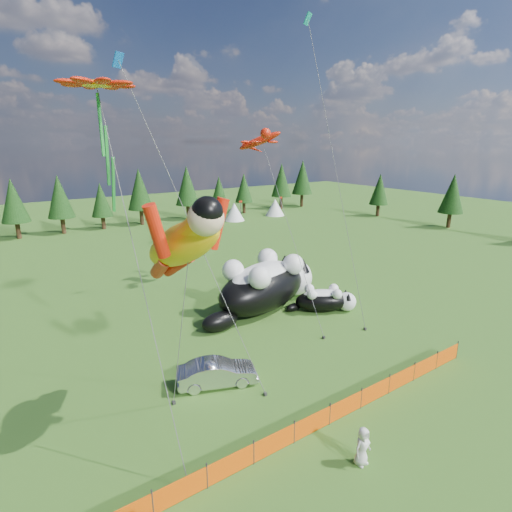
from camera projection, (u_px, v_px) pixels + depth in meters
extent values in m
plane|color=#13380A|center=(271.00, 398.00, 19.42)|extent=(160.00, 160.00, 0.00)
cylinder|color=#262626|center=(153.00, 503.00, 13.12)|extent=(0.06, 0.06, 1.10)
cylinder|color=#262626|center=(207.00, 476.00, 14.19)|extent=(0.06, 0.06, 1.10)
cylinder|color=#262626|center=(254.00, 452.00, 15.27)|extent=(0.06, 0.06, 1.10)
cylinder|color=#262626|center=(294.00, 432.00, 16.34)|extent=(0.06, 0.06, 1.10)
cylinder|color=#262626|center=(330.00, 414.00, 17.42)|extent=(0.06, 0.06, 1.10)
cylinder|color=#262626|center=(361.00, 398.00, 18.50)|extent=(0.06, 0.06, 1.10)
cylinder|color=#262626|center=(389.00, 384.00, 19.57)|extent=(0.06, 0.06, 1.10)
cylinder|color=#262626|center=(414.00, 371.00, 20.65)|extent=(0.06, 0.06, 1.10)
cylinder|color=#262626|center=(437.00, 360.00, 21.72)|extent=(0.06, 0.06, 1.10)
cylinder|color=#262626|center=(457.00, 350.00, 22.80)|extent=(0.06, 0.06, 1.10)
cube|color=#F25205|center=(181.00, 490.00, 13.67)|extent=(2.00, 0.04, 0.90)
cube|color=#F25205|center=(231.00, 465.00, 14.75)|extent=(2.00, 0.04, 0.90)
cube|color=#F25205|center=(275.00, 443.00, 15.82)|extent=(2.00, 0.04, 0.90)
cube|color=#F25205|center=(312.00, 424.00, 16.90)|extent=(2.00, 0.04, 0.90)
cube|color=#F25205|center=(346.00, 407.00, 17.97)|extent=(2.00, 0.04, 0.90)
cube|color=#F25205|center=(375.00, 392.00, 19.05)|extent=(2.00, 0.04, 0.90)
cube|color=#F25205|center=(402.00, 378.00, 20.12)|extent=(2.00, 0.04, 0.90)
cube|color=#F25205|center=(426.00, 366.00, 21.20)|extent=(2.00, 0.04, 0.90)
cube|color=#F25205|center=(447.00, 356.00, 22.27)|extent=(2.00, 0.04, 0.90)
ellipsoid|color=black|center=(263.00, 288.00, 29.17)|extent=(9.15, 6.08, 3.36)
ellipsoid|color=white|center=(263.00, 277.00, 28.94)|extent=(6.87, 4.44, 2.05)
sphere|color=white|center=(293.00, 277.00, 32.11)|extent=(2.98, 2.98, 2.98)
sphere|color=#DE567D|center=(302.00, 273.00, 33.04)|extent=(0.42, 0.42, 0.42)
ellipsoid|color=black|center=(220.00, 321.00, 26.15)|extent=(2.87, 1.98, 1.31)
cone|color=black|center=(303.00, 265.00, 31.22)|extent=(1.04, 1.04, 1.04)
cone|color=black|center=(285.00, 261.00, 32.33)|extent=(1.04, 1.04, 1.04)
sphere|color=white|center=(267.00, 258.00, 30.99)|extent=(1.57, 1.57, 1.57)
sphere|color=white|center=(293.00, 264.00, 29.49)|extent=(1.57, 1.57, 1.57)
sphere|color=white|center=(233.00, 270.00, 28.10)|extent=(1.57, 1.57, 1.57)
sphere|color=white|center=(260.00, 278.00, 26.61)|extent=(1.57, 1.57, 1.57)
ellipsoid|color=black|center=(322.00, 301.00, 29.20)|extent=(4.27, 3.61, 1.56)
ellipsoid|color=white|center=(322.00, 296.00, 29.09)|extent=(3.19, 2.67, 0.95)
sphere|color=white|center=(347.00, 302.00, 29.28)|extent=(1.39, 1.39, 1.39)
sphere|color=#DE567D|center=(354.00, 302.00, 29.30)|extent=(0.19, 0.19, 0.19)
ellipsoid|color=black|center=(294.00, 307.00, 29.26)|extent=(1.35, 1.16, 0.61)
cone|color=black|center=(348.00, 297.00, 28.73)|extent=(0.49, 0.49, 0.49)
cone|color=black|center=(346.00, 293.00, 29.53)|extent=(0.49, 0.49, 0.49)
sphere|color=white|center=(334.00, 289.00, 29.57)|extent=(0.73, 0.73, 0.73)
sphere|color=white|center=(337.00, 294.00, 28.48)|extent=(0.73, 0.73, 0.73)
sphere|color=white|center=(309.00, 289.00, 29.50)|extent=(0.73, 0.73, 0.73)
sphere|color=white|center=(312.00, 294.00, 28.42)|extent=(0.73, 0.73, 0.73)
imported|color=silver|center=(217.00, 373.00, 20.31)|extent=(4.30, 2.75, 1.34)
imported|color=silver|center=(362.00, 446.00, 15.23)|extent=(0.81, 0.56, 1.60)
cylinder|color=#595959|center=(178.00, 330.00, 17.21)|extent=(0.03, 0.03, 8.17)
cube|color=#262626|center=(174.00, 403.00, 18.92)|extent=(0.15, 0.15, 0.16)
cylinder|color=#595959|center=(288.00, 226.00, 28.88)|extent=(0.03, 0.03, 16.76)
cube|color=#262626|center=(324.00, 338.00, 25.21)|extent=(0.15, 0.15, 0.16)
cylinder|color=#595959|center=(141.00, 277.00, 14.85)|extent=(0.03, 0.03, 15.33)
cube|color=#262626|center=(188.00, 485.00, 14.38)|extent=(0.15, 0.15, 0.16)
cube|color=green|center=(104.00, 156.00, 16.09)|extent=(0.22, 0.22, 4.77)
cylinder|color=#595959|center=(194.00, 232.00, 18.89)|extent=(0.03, 0.03, 17.13)
cube|color=#262626|center=(265.00, 394.00, 19.57)|extent=(0.15, 0.15, 0.16)
cylinder|color=#595959|center=(336.00, 170.00, 26.86)|extent=(0.03, 0.03, 21.41)
cube|color=#262626|center=(365.00, 329.00, 26.38)|extent=(0.15, 0.15, 0.16)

